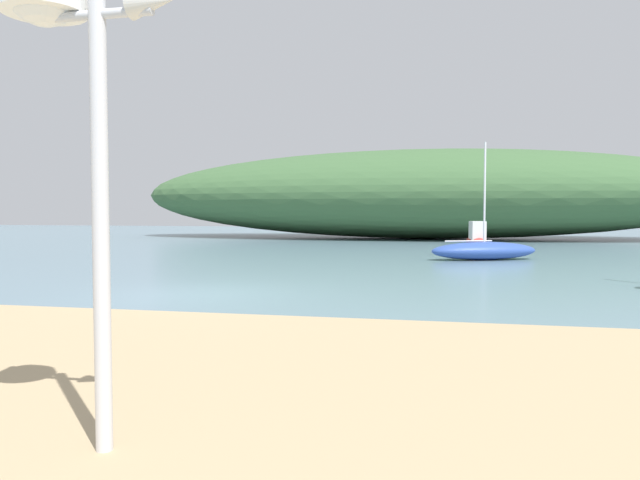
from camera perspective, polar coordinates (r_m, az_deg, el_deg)
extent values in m
plane|color=slate|center=(14.22, -10.71, -5.07)|extent=(120.00, 120.00, 0.00)
ellipsoid|color=#3D6038|center=(43.17, 9.88, 4.31)|extent=(41.72, 12.31, 6.27)
cylinder|color=silver|center=(4.52, -20.13, 1.86)|extent=(0.12, 0.12, 3.33)
cylinder|color=silver|center=(4.72, -20.44, 19.45)|extent=(0.84, 0.07, 0.07)
cylinder|color=white|center=(4.98, -24.81, 19.97)|extent=(0.59, 0.59, 0.18)
cone|color=silver|center=(4.54, -15.64, 21.01)|extent=(0.32, 0.23, 0.23)
ellipsoid|color=#B72D28|center=(33.02, 14.62, -0.17)|extent=(1.38, 3.04, 0.58)
cube|color=silver|center=(32.71, 14.74, 0.85)|extent=(0.88, 1.13, 1.02)
ellipsoid|color=#2D4C9E|center=(24.57, 15.32, -1.00)|extent=(4.53, 2.89, 0.72)
cylinder|color=silver|center=(24.53, 15.39, 4.16)|extent=(0.08, 0.08, 4.14)
cylinder|color=silver|center=(24.28, 13.94, -0.10)|extent=(1.83, 0.80, 0.06)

